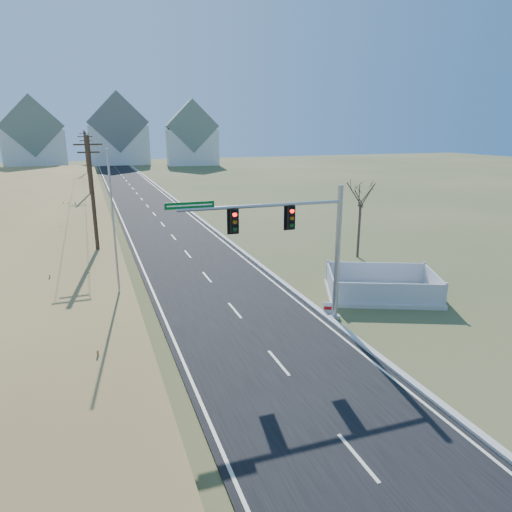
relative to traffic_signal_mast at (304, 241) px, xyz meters
The scene contains 14 objects.
ground 5.18m from the traffic_signal_mast, 153.08° to the right, with size 260.00×260.00×0.00m, color #404C25.
road 48.91m from the traffic_signal_mast, 93.12° to the left, with size 8.00×180.00×0.06m, color black.
curb 48.85m from the traffic_signal_mast, 88.23° to the left, with size 0.30×180.00×0.18m, color #B2AFA8.
utility_pole_near 16.44m from the traffic_signal_mast, 123.83° to the left, with size 1.80×0.26×9.00m.
utility_pole_mid 44.61m from the traffic_signal_mast, 101.84° to the left, with size 1.80×0.26×9.00m.
utility_pole_far 74.22m from the traffic_signal_mast, 97.08° to the left, with size 1.80×0.26×9.00m.
condo_nnw 108.67m from the traffic_signal_mast, 100.96° to the left, with size 14.93×11.17×17.03m.
condo_n 110.71m from the traffic_signal_mast, 90.34° to the left, with size 15.27×10.20×18.54m.
condo_ne 104.14m from the traffic_signal_mast, 80.41° to the left, with size 14.12×10.51×16.52m.
traffic_signal_mast is the anchor object (origin of this frame).
fence_enclosure 7.55m from the traffic_signal_mast, 18.27° to the left, with size 7.41×6.40×1.42m.
open_sign 4.37m from the traffic_signal_mast, 19.43° to the left, with size 0.47×0.28×0.63m.
flagpole 9.40m from the traffic_signal_mast, 153.52° to the left, with size 0.38×0.38×8.52m.
bare_tree 13.41m from the traffic_signal_mast, 45.87° to the left, with size 2.29×2.29×6.08m.
Camera 1 is at (-6.75, -17.63, 9.45)m, focal length 32.00 mm.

